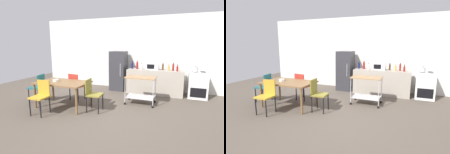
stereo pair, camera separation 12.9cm
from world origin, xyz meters
The scene contains 21 objects.
ground_plane centered at (0.00, 0.00, 0.00)m, with size 12.00×12.00×0.00m, color brown.
back_wall centered at (0.00, 3.20, 1.45)m, with size 8.40×0.12×2.90m, color silver.
kitchen_counter centered at (0.90, 2.60, 0.45)m, with size 2.00×0.64×0.90m, color #A89E8E.
dining_table centered at (-1.41, 0.23, 0.67)m, with size 1.50×0.90×0.75m.
chair_teal centered at (-2.43, 0.32, 0.52)m, with size 0.46×0.46×0.89m.
chair_red centered at (-1.39, 0.87, 0.52)m, with size 0.46×0.46×0.89m.
chair_olive centered at (-0.45, 0.22, 0.52)m, with size 0.43×0.43×0.89m.
chair_mustard centered at (-1.62, -0.43, 0.52)m, with size 0.40×0.40×0.89m.
stove_oven centered at (2.35, 2.62, 0.45)m, with size 0.60×0.61×0.92m.
refrigerator centered at (-0.55, 2.70, 0.78)m, with size 0.60×0.63×1.55m.
kitchen_cart centered at (0.65, 1.30, 0.57)m, with size 0.91×0.57×0.85m.
bottle_sesame_oil centered at (0.03, 2.64, 1.02)m, with size 0.08×0.08×0.28m.
bottle_soy_sauce centered at (0.22, 2.62, 1.03)m, with size 0.08×0.08×0.30m.
bottle_hot_sauce centered at (0.42, 2.52, 0.99)m, with size 0.07×0.07×0.23m.
microwave centered at (0.79, 2.62, 1.03)m, with size 0.46×0.35×0.26m.
bottle_soda centered at (1.16, 2.66, 1.01)m, with size 0.06×0.06×0.27m.
bottle_vinegar centered at (1.37, 2.59, 0.99)m, with size 0.06×0.06×0.23m.
bottle_wine centered at (1.52, 2.63, 1.02)m, with size 0.07×0.07×0.28m.
bottle_sparkling_water centered at (1.66, 2.53, 0.99)m, with size 0.07×0.07×0.24m.
fruit_bowl centered at (-1.62, 0.19, 0.78)m, with size 0.16×0.16×0.07m, color white.
kettle centered at (2.23, 2.52, 1.00)m, with size 0.24×0.17×0.19m.
Camera 2 is at (1.82, -3.84, 1.82)m, focal length 28.11 mm.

